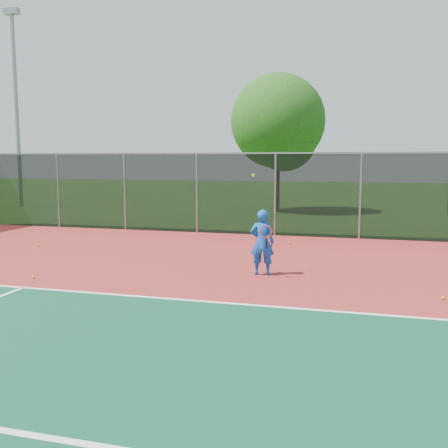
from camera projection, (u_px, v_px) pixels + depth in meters
The scene contains 10 objects.
ground at pixel (358, 388), 6.08m from camera, with size 120.00×120.00×0.00m, color #235016.
court_apron at pixel (358, 333), 8.00m from camera, with size 30.00×20.00×0.02m, color maroon.
fence_back at pixel (360, 195), 17.38m from camera, with size 30.00×0.06×3.03m.
tennis_player at pixel (262, 242), 11.93m from camera, with size 0.61×0.63×2.42m.
practice_ball_0 at pixel (33, 277), 11.64m from camera, with size 0.07×0.07×0.07m, color #C0DF19.
practice_ball_2 at pixel (38, 246), 15.92m from camera, with size 0.07×0.07×0.07m, color #C0DF19.
practice_ball_3 at pixel (443, 298), 9.86m from camera, with size 0.07×0.07×0.07m, color #C0DF19.
practice_ball_4 at pixel (289, 243), 16.51m from camera, with size 0.07×0.07×0.07m, color #C0DF19.
floodlight_nw at pixel (16, 96), 29.42m from camera, with size 0.90×0.40×11.49m.
tree_back_left at pixel (279, 125), 26.24m from camera, with size 4.98×4.98×7.32m.
Camera 1 is at (-0.08, -6.01, 2.76)m, focal length 40.00 mm.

